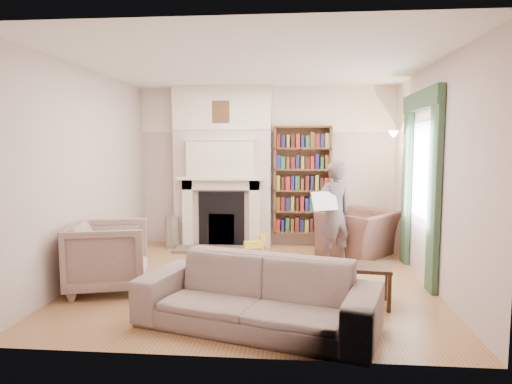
# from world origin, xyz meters

# --- Properties ---
(floor) EXTENTS (4.50, 4.50, 0.00)m
(floor) POSITION_xyz_m (0.00, 0.00, 0.00)
(floor) COLOR #945D3B
(floor) RESTS_ON ground
(ceiling) EXTENTS (4.50, 4.50, 0.00)m
(ceiling) POSITION_xyz_m (0.00, 0.00, 2.80)
(ceiling) COLOR white
(ceiling) RESTS_ON wall_back
(wall_back) EXTENTS (4.50, 0.00, 4.50)m
(wall_back) POSITION_xyz_m (0.00, 2.25, 1.40)
(wall_back) COLOR beige
(wall_back) RESTS_ON floor
(wall_front) EXTENTS (4.50, 0.00, 4.50)m
(wall_front) POSITION_xyz_m (0.00, -2.25, 1.40)
(wall_front) COLOR beige
(wall_front) RESTS_ON floor
(wall_left) EXTENTS (0.00, 4.50, 4.50)m
(wall_left) POSITION_xyz_m (-2.25, 0.00, 1.40)
(wall_left) COLOR beige
(wall_left) RESTS_ON floor
(wall_right) EXTENTS (0.00, 4.50, 4.50)m
(wall_right) POSITION_xyz_m (2.25, 0.00, 1.40)
(wall_right) COLOR beige
(wall_right) RESTS_ON floor
(fireplace) EXTENTS (1.70, 0.58, 2.80)m
(fireplace) POSITION_xyz_m (-0.75, 2.05, 1.39)
(fireplace) COLOR beige
(fireplace) RESTS_ON floor
(bookcase) EXTENTS (1.00, 0.24, 1.85)m
(bookcase) POSITION_xyz_m (0.65, 2.12, 1.18)
(bookcase) COLOR brown
(bookcase) RESTS_ON floor
(window) EXTENTS (0.02, 0.90, 1.30)m
(window) POSITION_xyz_m (2.23, 0.40, 1.45)
(window) COLOR silver
(window) RESTS_ON wall_right
(curtain_left) EXTENTS (0.07, 0.32, 2.40)m
(curtain_left) POSITION_xyz_m (2.20, -0.30, 1.20)
(curtain_left) COLOR #324D33
(curtain_left) RESTS_ON floor
(curtain_right) EXTENTS (0.07, 0.32, 2.40)m
(curtain_right) POSITION_xyz_m (2.20, 1.10, 1.20)
(curtain_right) COLOR #324D33
(curtain_right) RESTS_ON floor
(pelmet) EXTENTS (0.09, 1.70, 0.24)m
(pelmet) POSITION_xyz_m (2.19, 0.40, 2.38)
(pelmet) COLOR #324D33
(pelmet) RESTS_ON wall_right
(wall_sconce) EXTENTS (0.20, 0.24, 0.24)m
(wall_sconce) POSITION_xyz_m (2.03, 1.50, 1.90)
(wall_sconce) COLOR gold
(wall_sconce) RESTS_ON wall_right
(rug) EXTENTS (2.57, 2.08, 0.01)m
(rug) POSITION_xyz_m (-0.02, 0.30, 0.01)
(rug) COLOR #C6B495
(rug) RESTS_ON floor
(armchair_reading) EXTENTS (1.46, 1.49, 0.73)m
(armchair_reading) POSITION_xyz_m (1.55, 1.46, 0.37)
(armchair_reading) COLOR #4A3127
(armchair_reading) RESTS_ON floor
(armchair_left) EXTENTS (1.14, 1.13, 0.85)m
(armchair_left) POSITION_xyz_m (-1.75, -0.58, 0.43)
(armchair_left) COLOR #B6AA96
(armchair_left) RESTS_ON floor
(sofa) EXTENTS (2.49, 1.53, 0.68)m
(sofa) POSITION_xyz_m (0.17, -1.61, 0.34)
(sofa) COLOR gray
(sofa) RESTS_ON floor
(man_reading) EXTENTS (0.68, 0.60, 1.56)m
(man_reading) POSITION_xyz_m (1.10, 0.86, 0.78)
(man_reading) COLOR #564744
(man_reading) RESTS_ON floor
(newspaper) EXTENTS (0.41, 0.29, 0.27)m
(newspaper) POSITION_xyz_m (0.95, 0.66, 0.99)
(newspaper) COLOR white
(newspaper) RESTS_ON man_reading
(coffee_table) EXTENTS (0.75, 0.53, 0.45)m
(coffee_table) POSITION_xyz_m (1.26, -0.83, 0.23)
(coffee_table) COLOR #321F11
(coffee_table) RESTS_ON floor
(paraffin_heater) EXTENTS (0.24, 0.24, 0.55)m
(paraffin_heater) POSITION_xyz_m (-1.60, 1.76, 0.28)
(paraffin_heater) COLOR #929599
(paraffin_heater) RESTS_ON floor
(rocking_horse) EXTENTS (0.49, 0.34, 0.40)m
(rocking_horse) POSITION_xyz_m (-0.11, 1.04, 0.20)
(rocking_horse) COLOR yellow
(rocking_horse) RESTS_ON rug
(board_game) EXTENTS (0.42, 0.42, 0.03)m
(board_game) POSITION_xyz_m (-0.11, 0.06, 0.03)
(board_game) COLOR #ECCD53
(board_game) RESTS_ON rug
(game_box_lid) EXTENTS (0.33, 0.25, 0.05)m
(game_box_lid) POSITION_xyz_m (-0.99, -0.23, 0.04)
(game_box_lid) COLOR #B31A14
(game_box_lid) RESTS_ON rug
(comic_annuals) EXTENTS (1.06, 1.15, 0.02)m
(comic_annuals) POSITION_xyz_m (0.15, -0.22, 0.02)
(comic_annuals) COLOR red
(comic_annuals) RESTS_ON rug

